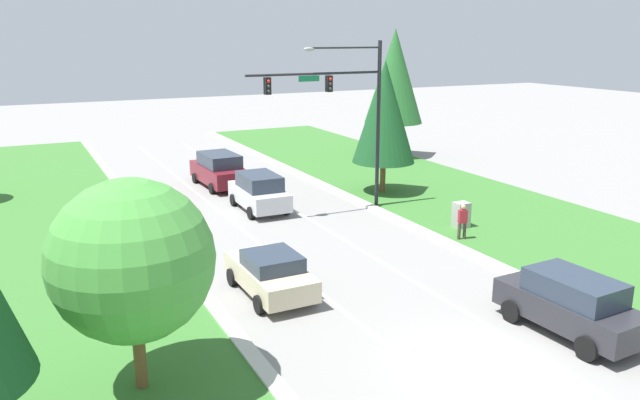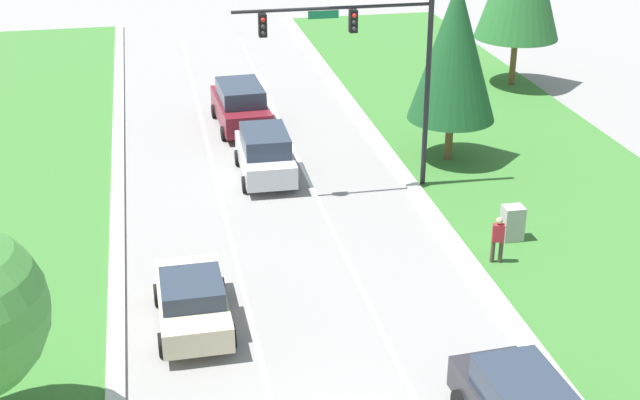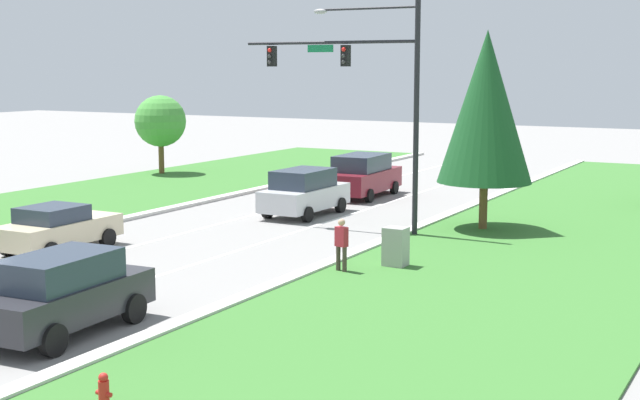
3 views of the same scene
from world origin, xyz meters
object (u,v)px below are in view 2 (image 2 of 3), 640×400
at_px(silver_suv, 265,153).
at_px(conifer_near_right_tree, 455,50).
at_px(champagne_sedan, 192,301).
at_px(utility_cabinet, 512,224).
at_px(pedestrian, 498,238).
at_px(burgundy_suv, 241,105).
at_px(traffic_signal_mast, 378,45).

distance_m(silver_suv, conifer_near_right_tree, 8.62).
height_order(champagne_sedan, utility_cabinet, champagne_sedan).
bearing_deg(pedestrian, utility_cabinet, -111.77).
height_order(champagne_sedan, burgundy_suv, burgundy_suv).
bearing_deg(silver_suv, champagne_sedan, -108.10).
relative_size(traffic_signal_mast, utility_cabinet, 6.75).
relative_size(champagne_sedan, burgundy_suv, 0.85).
relative_size(traffic_signal_mast, burgundy_suv, 1.68).
relative_size(silver_suv, pedestrian, 2.72).
height_order(pedestrian, conifer_near_right_tree, conifer_near_right_tree).
xyz_separation_m(burgundy_suv, conifer_near_right_tree, (8.01, -5.86, 3.68)).
bearing_deg(traffic_signal_mast, conifer_near_right_tree, 31.52).
bearing_deg(burgundy_suv, conifer_near_right_tree, -38.58).
xyz_separation_m(silver_suv, burgundy_suv, (-0.25, 6.09, 0.04)).
distance_m(silver_suv, utility_cabinet, 10.44).
distance_m(champagne_sedan, burgundy_suv, 16.97).
distance_m(traffic_signal_mast, silver_suv, 6.51).
distance_m(silver_suv, champagne_sedan, 11.15).
xyz_separation_m(champagne_sedan, conifer_near_right_tree, (11.39, 10.77, 3.91)).
distance_m(pedestrian, conifer_near_right_tree, 9.89).
bearing_deg(traffic_signal_mast, burgundy_suv, 117.04).
height_order(traffic_signal_mast, pedestrian, traffic_signal_mast).
distance_m(traffic_signal_mast, champagne_sedan, 12.35).
relative_size(burgundy_suv, pedestrian, 3.06).
bearing_deg(traffic_signal_mast, pedestrian, -70.37).
height_order(silver_suv, burgundy_suv, burgundy_suv).
bearing_deg(champagne_sedan, burgundy_suv, 77.90).
xyz_separation_m(champagne_sedan, utility_cabinet, (11.09, 3.23, -0.17)).
distance_m(utility_cabinet, pedestrian, 1.89).
relative_size(silver_suv, conifer_near_right_tree, 0.60).
xyz_separation_m(traffic_signal_mast, champagne_sedan, (-7.57, -8.43, -4.92)).
xyz_separation_m(silver_suv, champagne_sedan, (-3.63, -10.54, -0.19)).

